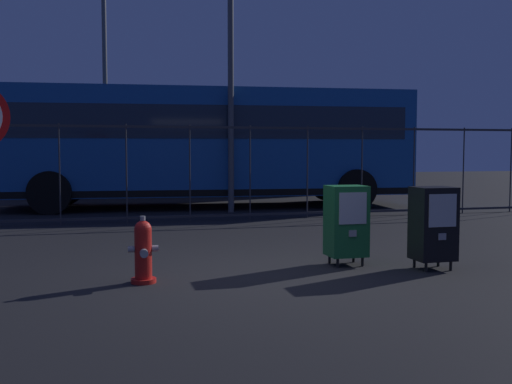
% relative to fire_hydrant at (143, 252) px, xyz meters
% --- Properties ---
extents(ground_plane, '(60.00, 60.00, 0.00)m').
position_rel_fire_hydrant_xyz_m(ground_plane, '(1.30, 0.03, -0.35)').
color(ground_plane, black).
extents(fire_hydrant, '(0.33, 0.32, 0.75)m').
position_rel_fire_hydrant_xyz_m(fire_hydrant, '(0.00, 0.00, 0.00)').
color(fire_hydrant, red).
rests_on(fire_hydrant, ground_plane).
extents(newspaper_box_primary, '(0.48, 0.42, 1.02)m').
position_rel_fire_hydrant_xyz_m(newspaper_box_primary, '(3.51, -0.11, 0.22)').
color(newspaper_box_primary, black).
rests_on(newspaper_box_primary, ground_plane).
extents(newspaper_box_secondary, '(0.48, 0.42, 1.02)m').
position_rel_fire_hydrant_xyz_m(newspaper_box_secondary, '(2.58, 0.41, 0.22)').
color(newspaper_box_secondary, black).
rests_on(newspaper_box_secondary, ground_plane).
extents(fence_barrier, '(18.03, 0.04, 2.00)m').
position_rel_fire_hydrant_xyz_m(fence_barrier, '(1.30, 5.62, 0.67)').
color(fence_barrier, '#2D2D33').
rests_on(fence_barrier, ground_plane).
extents(bus_near, '(10.67, 3.44, 3.00)m').
position_rel_fire_hydrant_xyz_m(bus_near, '(2.11, 8.62, 1.36)').
color(bus_near, '#19519E').
rests_on(bus_near, ground_plane).
extents(bus_far, '(10.69, 3.58, 3.00)m').
position_rel_fire_hydrant_xyz_m(bus_far, '(1.79, 13.46, 1.36)').
color(bus_far, red).
rests_on(bus_far, ground_plane).
extents(street_light_near_right, '(0.32, 0.32, 7.98)m').
position_rel_fire_hydrant_xyz_m(street_light_near_right, '(-0.37, 12.00, 4.22)').
color(street_light_near_right, '#4C4F54').
rests_on(street_light_near_right, ground_plane).
extents(street_light_far_left, '(0.32, 0.32, 6.52)m').
position_rel_fire_hydrant_xyz_m(street_light_far_left, '(2.49, 7.15, 3.46)').
color(street_light_far_left, '#4C4F54').
rests_on(street_light_far_left, ground_plane).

